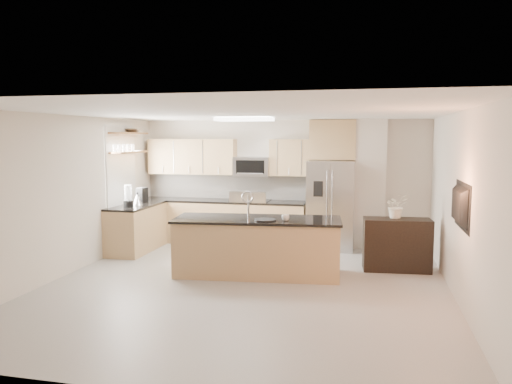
% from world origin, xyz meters
% --- Properties ---
extents(floor, '(6.50, 6.50, 0.00)m').
position_xyz_m(floor, '(0.00, 0.00, 0.00)').
color(floor, '#A4A19C').
rests_on(floor, ground).
extents(ceiling, '(6.00, 6.50, 0.02)m').
position_xyz_m(ceiling, '(0.00, 0.00, 2.60)').
color(ceiling, white).
rests_on(ceiling, wall_back).
extents(wall_back, '(6.00, 0.02, 2.60)m').
position_xyz_m(wall_back, '(0.00, 3.25, 1.30)').
color(wall_back, beige).
rests_on(wall_back, floor).
extents(wall_front, '(6.00, 0.02, 2.60)m').
position_xyz_m(wall_front, '(0.00, -3.25, 1.30)').
color(wall_front, beige).
rests_on(wall_front, floor).
extents(wall_left, '(0.02, 6.50, 2.60)m').
position_xyz_m(wall_left, '(-3.00, 0.00, 1.30)').
color(wall_left, beige).
rests_on(wall_left, floor).
extents(wall_right, '(0.02, 6.50, 2.60)m').
position_xyz_m(wall_right, '(3.00, 0.00, 1.30)').
color(wall_right, beige).
rests_on(wall_right, floor).
extents(back_counter, '(3.55, 0.66, 1.44)m').
position_xyz_m(back_counter, '(-1.23, 2.93, 0.47)').
color(back_counter, tan).
rests_on(back_counter, floor).
extents(left_counter, '(0.66, 1.50, 0.92)m').
position_xyz_m(left_counter, '(-2.67, 1.85, 0.46)').
color(left_counter, tan).
rests_on(left_counter, floor).
extents(range, '(0.76, 0.64, 1.14)m').
position_xyz_m(range, '(-0.60, 2.92, 0.47)').
color(range, black).
rests_on(range, floor).
extents(upper_cabinets, '(3.50, 0.33, 0.75)m').
position_xyz_m(upper_cabinets, '(-1.30, 3.09, 1.83)').
color(upper_cabinets, tan).
rests_on(upper_cabinets, wall_back).
extents(microwave, '(0.76, 0.40, 0.40)m').
position_xyz_m(microwave, '(-0.60, 3.04, 1.63)').
color(microwave, '#A9A9AB').
rests_on(microwave, upper_cabinets).
extents(refrigerator, '(0.92, 0.78, 1.78)m').
position_xyz_m(refrigerator, '(1.06, 2.87, 0.89)').
color(refrigerator, '#A9A9AB').
rests_on(refrigerator, floor).
extents(partition_column, '(0.60, 0.30, 2.60)m').
position_xyz_m(partition_column, '(1.82, 3.10, 1.30)').
color(partition_column, beige).
rests_on(partition_column, floor).
extents(window, '(0.04, 1.15, 1.65)m').
position_xyz_m(window, '(-2.98, 1.85, 1.65)').
color(window, white).
rests_on(window, wall_left).
extents(shelf_lower, '(0.30, 1.20, 0.04)m').
position_xyz_m(shelf_lower, '(-2.85, 1.95, 1.95)').
color(shelf_lower, olive).
rests_on(shelf_lower, wall_left).
extents(shelf_upper, '(0.30, 1.20, 0.04)m').
position_xyz_m(shelf_upper, '(-2.85, 1.95, 2.32)').
color(shelf_upper, olive).
rests_on(shelf_upper, wall_left).
extents(ceiling_fixture, '(1.00, 0.50, 0.06)m').
position_xyz_m(ceiling_fixture, '(-0.40, 1.60, 2.56)').
color(ceiling_fixture, white).
rests_on(ceiling_fixture, ceiling).
extents(island, '(2.78, 1.24, 1.36)m').
position_xyz_m(island, '(0.04, 0.70, 0.47)').
color(island, tan).
rests_on(island, floor).
extents(credenza, '(1.14, 0.56, 0.88)m').
position_xyz_m(credenza, '(2.28, 1.47, 0.44)').
color(credenza, black).
rests_on(credenza, floor).
extents(cup, '(0.15, 0.15, 0.10)m').
position_xyz_m(cup, '(0.52, 0.56, 0.98)').
color(cup, white).
rests_on(cup, island).
extents(platter, '(0.45, 0.45, 0.02)m').
position_xyz_m(platter, '(0.20, 0.52, 0.94)').
color(platter, black).
rests_on(platter, island).
extents(blender, '(0.18, 0.18, 0.42)m').
position_xyz_m(blender, '(-2.67, 1.54, 1.10)').
color(blender, black).
rests_on(blender, left_counter).
extents(kettle, '(0.20, 0.20, 0.26)m').
position_xyz_m(kettle, '(-2.62, 1.81, 1.03)').
color(kettle, '#A9A9AB').
rests_on(kettle, left_counter).
extents(coffee_maker, '(0.20, 0.23, 0.30)m').
position_xyz_m(coffee_maker, '(-2.69, 2.17, 1.06)').
color(coffee_maker, black).
rests_on(coffee_maker, left_counter).
extents(bowl, '(0.50, 0.50, 0.10)m').
position_xyz_m(bowl, '(-2.85, 2.15, 2.39)').
color(bowl, '#A9A9AB').
rests_on(bowl, shelf_upper).
extents(flower_vase, '(0.70, 0.66, 0.62)m').
position_xyz_m(flower_vase, '(2.25, 1.54, 1.19)').
color(flower_vase, white).
rests_on(flower_vase, credenza).
extents(television, '(0.14, 1.08, 0.62)m').
position_xyz_m(television, '(2.91, -0.20, 1.35)').
color(television, black).
rests_on(television, wall_right).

